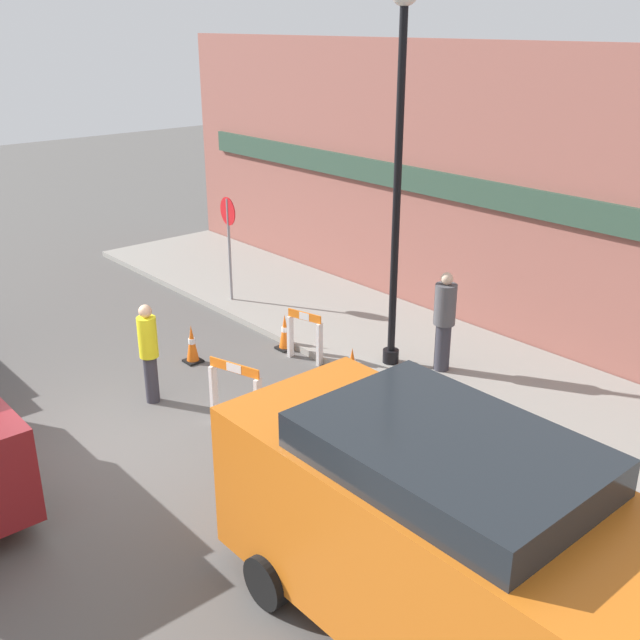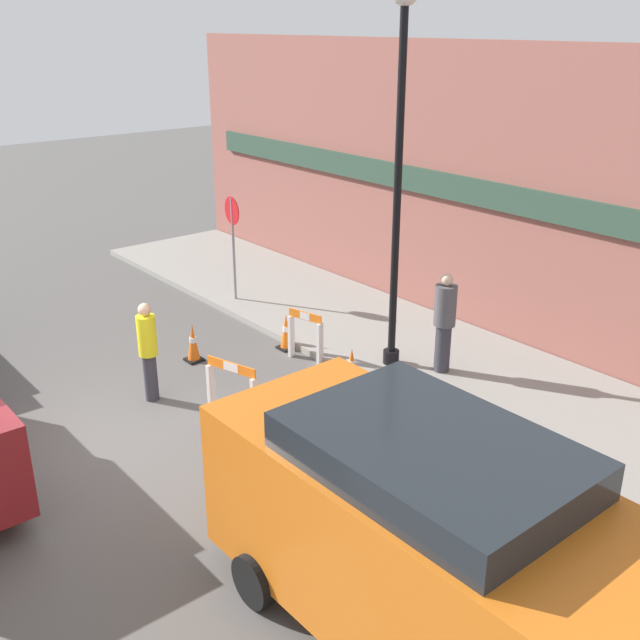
{
  "view_description": "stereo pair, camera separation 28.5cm",
  "coord_description": "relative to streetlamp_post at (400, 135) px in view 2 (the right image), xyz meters",
  "views": [
    {
      "loc": [
        9.16,
        -3.62,
        5.81
      ],
      "look_at": [
        0.1,
        4.24,
        1.0
      ],
      "focal_mm": 42.0,
      "sensor_mm": 36.0,
      "label": 1
    },
    {
      "loc": [
        9.34,
        -3.41,
        5.81
      ],
      "look_at": [
        0.1,
        4.24,
        1.0
      ],
      "focal_mm": 42.0,
      "sensor_mm": 36.0,
      "label": 2
    }
  ],
  "objects": [
    {
      "name": "ground_plane",
      "position": [
        -0.81,
        -5.29,
        -4.12
      ],
      "size": [
        60.0,
        60.0,
        0.0
      ],
      "primitive_type": "plane",
      "color": "#565451"
    },
    {
      "name": "sidewalk_slab",
      "position": [
        -0.81,
        0.86,
        -4.05
      ],
      "size": [
        18.0,
        3.31,
        0.13
      ],
      "color": "gray",
      "rests_on": "ground_plane"
    },
    {
      "name": "storefront_facade",
      "position": [
        -0.81,
        2.6,
        -1.36
      ],
      "size": [
        18.0,
        0.22,
        5.5
      ],
      "color": "#93564C",
      "rests_on": "ground_plane"
    },
    {
      "name": "streetlamp_post",
      "position": [
        0.0,
        0.0,
        0.0
      ],
      "size": [
        0.44,
        0.44,
        6.31
      ],
      "color": "black",
      "rests_on": "sidewalk_slab"
    },
    {
      "name": "stop_sign",
      "position": [
        -4.55,
        -0.29,
        -2.47
      ],
      "size": [
        0.6,
        0.07,
        2.27
      ],
      "rotation": [
        0.0,
        0.0,
        3.06
      ],
      "color": "gray",
      "rests_on": "sidewalk_slab"
    },
    {
      "name": "barricade_0",
      "position": [
        0.01,
        -3.36,
        -3.5
      ],
      "size": [
        0.91,
        0.39,
        1.14
      ],
      "rotation": [
        0.0,
        0.0,
        6.57
      ],
      "color": "white",
      "rests_on": "ground_plane"
    },
    {
      "name": "barricade_1",
      "position": [
        -1.27,
        -0.94,
        -3.61
      ],
      "size": [
        0.73,
        0.31,
        0.95
      ],
      "rotation": [
        0.0,
        0.0,
        9.68
      ],
      "color": "white",
      "rests_on": "ground_plane"
    },
    {
      "name": "traffic_cone_0",
      "position": [
        -0.06,
        -0.89,
        -3.81
      ],
      "size": [
        0.3,
        0.3,
        0.64
      ],
      "color": "black",
      "rests_on": "ground_plane"
    },
    {
      "name": "traffic_cone_1",
      "position": [
        -2.56,
        -2.53,
        -3.77
      ],
      "size": [
        0.3,
        0.3,
        0.72
      ],
      "color": "black",
      "rests_on": "ground_plane"
    },
    {
      "name": "traffic_cone_2",
      "position": [
        -1.91,
        -0.89,
        -3.78
      ],
      "size": [
        0.3,
        0.3,
        0.7
      ],
      "color": "black",
      "rests_on": "ground_plane"
    },
    {
      "name": "traffic_cone_3",
      "position": [
        0.87,
        -1.58,
        -3.87
      ],
      "size": [
        0.3,
        0.3,
        0.52
      ],
      "color": "black",
      "rests_on": "ground_plane"
    },
    {
      "name": "person_worker",
      "position": [
        -1.69,
        -3.84,
        -3.2
      ],
      "size": [
        0.4,
        0.4,
        1.69
      ],
      "rotation": [
        0.0,
        0.0,
        1.17
      ],
      "color": "#33333D",
      "rests_on": "ground_plane"
    },
    {
      "name": "person_pedestrian",
      "position": [
        0.79,
        0.46,
        -3.04
      ],
      "size": [
        0.5,
        0.5,
        1.78
      ],
      "rotation": [
        0.0,
        0.0,
        3.64
      ],
      "color": "#33333D",
      "rests_on": "sidewalk_slab"
    },
    {
      "name": "work_van",
      "position": [
        4.71,
        -4.23,
        -2.83
      ],
      "size": [
        4.83,
        2.15,
        2.37
      ],
      "color": "#D16619",
      "rests_on": "ground_plane"
    }
  ]
}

